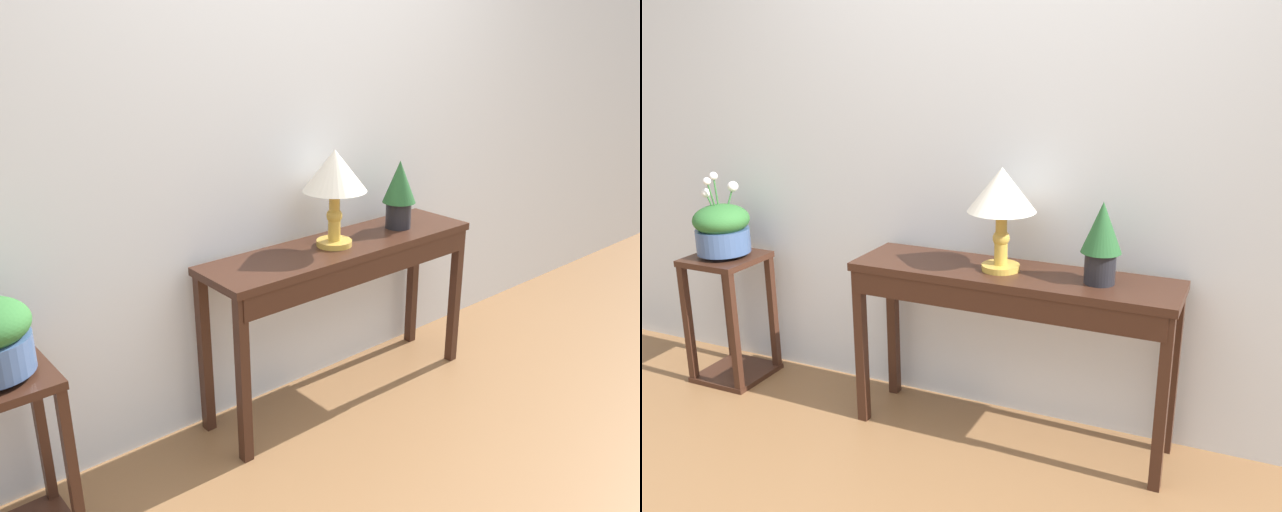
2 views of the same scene
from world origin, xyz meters
The scene contains 6 objects.
back_wall_with_art centered at (0.00, 1.41, 1.40)m, with size 9.00×0.10×2.80m.
console_table centered at (0.07, 1.12, 0.66)m, with size 1.39×0.36×0.77m.
table_lamp centered at (0.02, 1.14, 1.09)m, with size 0.29×0.29×0.43m.
potted_plant_on_console centered at (0.43, 1.14, 0.95)m, with size 0.16×0.16×0.33m.
pedestal_stand_left centered at (-1.44, 1.11, 0.33)m, with size 0.34×0.34×0.66m.
planter_bowl_wide centered at (-1.44, 1.11, 0.81)m, with size 0.27×0.27×0.42m.
Camera 2 is at (0.99, -1.47, 1.68)m, focal length 39.22 mm.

